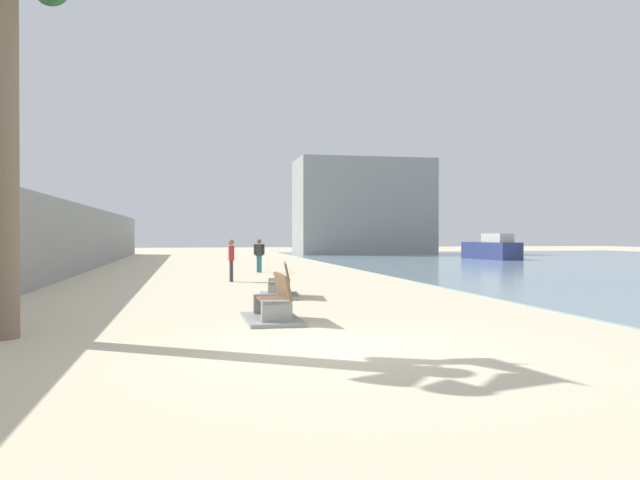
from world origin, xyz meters
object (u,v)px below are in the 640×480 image
object	(u,v)px
bench_far	(280,289)
boat_far_left	(492,249)
person_walking	(259,253)
bench_near	(273,310)
person_standing	(231,257)

from	to	relation	value
bench_far	boat_far_left	xyz separation A→B (m)	(18.36, 23.78, 0.53)
bench_far	person_walking	xyz separation A→B (m)	(0.67, 11.93, 0.67)
person_walking	boat_far_left	bearing A→B (deg)	33.81
person_walking	bench_far	bearing A→B (deg)	-93.22
bench_far	bench_near	bearing A→B (deg)	-99.48
person_walking	person_standing	bearing A→B (deg)	-106.23
bench_near	bench_far	world-z (taller)	same
bench_far	person_walking	distance (m)	11.97
person_walking	person_standing	size ratio (longest dim) A/B	0.97
bench_far	boat_far_left	world-z (taller)	boat_far_left
person_walking	boat_far_left	world-z (taller)	boat_far_left
person_walking	person_standing	world-z (taller)	person_standing
bench_far	person_standing	world-z (taller)	person_standing
boat_far_left	person_walking	bearing A→B (deg)	-146.19
person_standing	boat_far_left	xyz separation A→B (m)	(19.35, 17.55, -0.17)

